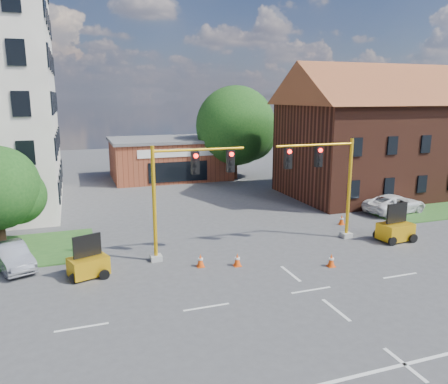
{
  "coord_description": "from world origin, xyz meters",
  "views": [
    {
      "loc": [
        -9.86,
        -16.15,
        8.64
      ],
      "look_at": [
        -0.73,
        10.0,
        2.58
      ],
      "focal_mm": 35.0,
      "sensor_mm": 36.0,
      "label": 1
    }
  ],
  "objects_px": {
    "signal_mast_east": "(326,178)",
    "trailer_west": "(88,264)",
    "trailer_east": "(395,230)",
    "signal_mast_west": "(185,187)",
    "pickup_white": "(395,204)"
  },
  "relations": [
    {
      "from": "trailer_west",
      "to": "signal_mast_west",
      "type": "bearing_deg",
      "value": -8.29
    },
    {
      "from": "signal_mast_west",
      "to": "trailer_east",
      "type": "distance_m",
      "value": 13.28
    },
    {
      "from": "trailer_west",
      "to": "trailer_east",
      "type": "xyz_separation_m",
      "value": [
        17.95,
        -0.5,
        0.07
      ]
    },
    {
      "from": "trailer_west",
      "to": "pickup_white",
      "type": "relative_size",
      "value": 0.41
    },
    {
      "from": "trailer_west",
      "to": "trailer_east",
      "type": "relative_size",
      "value": 0.92
    },
    {
      "from": "signal_mast_east",
      "to": "pickup_white",
      "type": "height_order",
      "value": "signal_mast_east"
    },
    {
      "from": "signal_mast_east",
      "to": "trailer_east",
      "type": "height_order",
      "value": "signal_mast_east"
    },
    {
      "from": "signal_mast_east",
      "to": "trailer_east",
      "type": "bearing_deg",
      "value": -20.38
    },
    {
      "from": "signal_mast_west",
      "to": "pickup_white",
      "type": "xyz_separation_m",
      "value": [
        17.3,
        3.85,
        -3.22
      ]
    },
    {
      "from": "trailer_east",
      "to": "signal_mast_east",
      "type": "bearing_deg",
      "value": 153.76
    },
    {
      "from": "signal_mast_west",
      "to": "signal_mast_east",
      "type": "xyz_separation_m",
      "value": [
        8.71,
        0.0,
        0.0
      ]
    },
    {
      "from": "signal_mast_west",
      "to": "trailer_east",
      "type": "relative_size",
      "value": 2.76
    },
    {
      "from": "trailer_west",
      "to": "pickup_white",
      "type": "height_order",
      "value": "trailer_west"
    },
    {
      "from": "signal_mast_west",
      "to": "trailer_east",
      "type": "xyz_separation_m",
      "value": [
        12.79,
        -1.52,
        -3.22
      ]
    },
    {
      "from": "signal_mast_east",
      "to": "trailer_west",
      "type": "distance_m",
      "value": 14.29
    }
  ]
}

